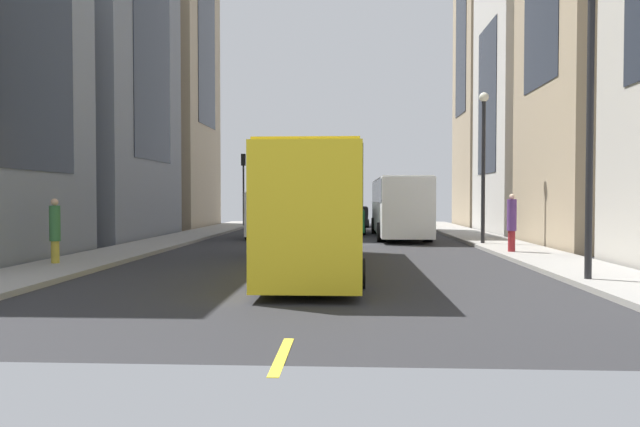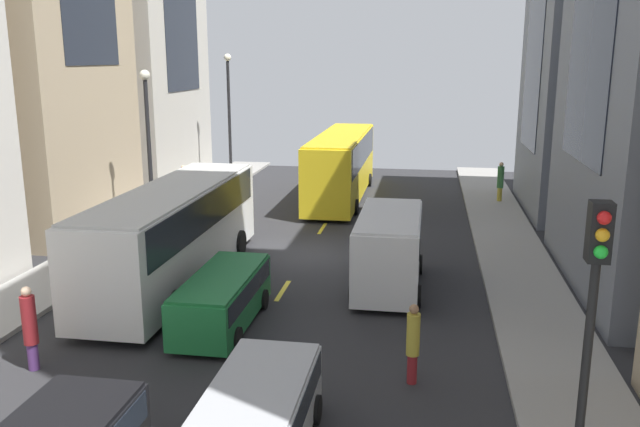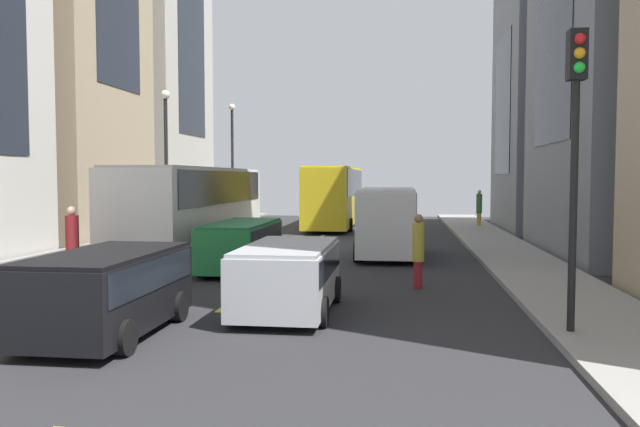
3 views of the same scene
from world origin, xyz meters
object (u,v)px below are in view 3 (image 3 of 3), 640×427
at_px(car_silver_2, 288,272).
at_px(pedestrian_crossing_near, 193,207).
at_px(streetcar_yellow, 335,192).
at_px(pedestrian_crossing_mid, 418,249).
at_px(city_bus_white, 194,203).
at_px(pedestrian_waiting_curb, 479,207).
at_px(car_black_0, 107,286).
at_px(traffic_light_near_corner, 576,122).
at_px(delivery_van_white, 387,217).
at_px(car_green_1, 242,242).
at_px(pedestrian_walking_far, 72,244).

xyz_separation_m(car_silver_2, pedestrian_crossing_near, (-8.93, 19.60, 0.46)).
xyz_separation_m(streetcar_yellow, pedestrian_crossing_mid, (4.49, -21.02, -1.05)).
bearing_deg(pedestrian_crossing_mid, city_bus_white, 162.21).
xyz_separation_m(car_silver_2, pedestrian_waiting_curb, (7.00, 24.36, 0.37)).
bearing_deg(pedestrian_waiting_curb, pedestrian_crossing_mid, -139.66).
bearing_deg(streetcar_yellow, car_black_0, -93.12).
bearing_deg(traffic_light_near_corner, pedestrian_crossing_near, 124.42).
xyz_separation_m(city_bus_white, streetcar_yellow, (3.81, 14.94, 0.12)).
bearing_deg(car_silver_2, delivery_van_white, 79.14).
bearing_deg(car_green_1, car_silver_2, -66.36).
distance_m(pedestrian_walking_far, traffic_light_near_corner, 13.07).
bearing_deg(delivery_van_white, pedestrian_walking_far, -138.32).
xyz_separation_m(pedestrian_crossing_near, pedestrian_waiting_curb, (15.93, 4.76, -0.09)).
relative_size(streetcar_yellow, delivery_van_white, 2.28).
xyz_separation_m(city_bus_white, car_silver_2, (5.39, -9.46, -1.12)).
xyz_separation_m(car_green_1, pedestrian_walking_far, (-3.86, -3.45, 0.24)).
bearing_deg(car_silver_2, traffic_light_near_corner, -15.72).
distance_m(city_bus_white, streetcar_yellow, 15.42).
relative_size(streetcar_yellow, traffic_light_near_corner, 2.21).
bearing_deg(car_black_0, pedestrian_crossing_near, 104.99).
height_order(car_green_1, pedestrian_walking_far, pedestrian_walking_far).
bearing_deg(city_bus_white, streetcar_yellow, 75.68).
bearing_deg(traffic_light_near_corner, pedestrian_crossing_mid, 118.34).
relative_size(delivery_van_white, car_black_0, 1.30).
bearing_deg(car_green_1, car_black_0, -92.76).
bearing_deg(city_bus_white, pedestrian_walking_far, -99.08).
height_order(city_bus_white, car_green_1, city_bus_white).
bearing_deg(car_silver_2, car_black_0, -141.60).
distance_m(car_black_0, pedestrian_crossing_near, 22.79).
relative_size(pedestrian_crossing_mid, pedestrian_walking_far, 0.92).
height_order(city_bus_white, streetcar_yellow, streetcar_yellow).
height_order(car_black_0, pedestrian_crossing_near, pedestrian_crossing_near).
bearing_deg(pedestrian_crossing_mid, pedestrian_walking_far, -156.58).
relative_size(delivery_van_white, pedestrian_waiting_curb, 2.55).
distance_m(pedestrian_crossing_mid, pedestrian_walking_far, 9.44).
height_order(car_green_1, pedestrian_crossing_mid, pedestrian_crossing_mid).
height_order(pedestrian_crossing_near, traffic_light_near_corner, traffic_light_near_corner).
distance_m(city_bus_white, pedestrian_crossing_mid, 10.33).
bearing_deg(car_black_0, pedestrian_crossing_mid, 44.20).
xyz_separation_m(car_black_0, pedestrian_crossing_near, (-5.89, 22.01, 0.42)).
bearing_deg(pedestrian_walking_far, traffic_light_near_corner, -106.95).
bearing_deg(pedestrian_walking_far, pedestrian_crossing_mid, -83.08).
relative_size(city_bus_white, streetcar_yellow, 0.92).
bearing_deg(car_silver_2, pedestrian_walking_far, 158.50).
relative_size(pedestrian_crossing_mid, pedestrian_crossing_near, 0.89).
height_order(car_black_0, car_silver_2, car_black_0).
bearing_deg(delivery_van_white, car_green_1, -138.38).
height_order(delivery_van_white, car_black_0, delivery_van_white).
distance_m(car_green_1, traffic_light_near_corner, 11.59).
distance_m(car_silver_2, traffic_light_near_corner, 6.58).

